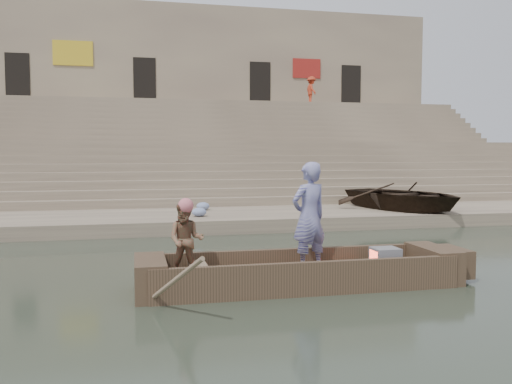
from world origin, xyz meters
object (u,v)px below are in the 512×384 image
object	(u,v)px
standing_man	(309,217)
pedestrian	(311,90)
rowing_man	(186,240)
television	(385,259)
beached_rowboat	(403,196)
main_rowboat	(300,280)

from	to	relation	value
standing_man	pedestrian	xyz separation A→B (m)	(7.35, 21.99, 4.83)
rowing_man	television	world-z (taller)	rowing_man
standing_man	beached_rowboat	xyz separation A→B (m)	(5.83, 7.58, -0.33)
main_rowboat	beached_rowboat	world-z (taller)	beached_rowboat
main_rowboat	standing_man	distance (m)	1.12
main_rowboat	pedestrian	bearing A→B (deg)	71.18
pedestrian	main_rowboat	bearing A→B (deg)	158.19
rowing_man	television	size ratio (longest dim) A/B	2.78
beached_rowboat	standing_man	bearing A→B (deg)	-147.24
television	pedestrian	xyz separation A→B (m)	(5.98, 22.19, 5.60)
main_rowboat	standing_man	xyz separation A→B (m)	(0.22, 0.20, 1.08)
television	beached_rowboat	size ratio (longest dim) A/B	0.10
standing_man	beached_rowboat	bearing A→B (deg)	-147.59
main_rowboat	television	distance (m)	1.62
television	pedestrian	distance (m)	23.65
beached_rowboat	pedestrian	world-z (taller)	pedestrian
rowing_man	pedestrian	size ratio (longest dim) A/B	0.78
pedestrian	rowing_man	bearing A→B (deg)	153.65
standing_man	television	xyz separation A→B (m)	(1.37, -0.20, -0.77)
main_rowboat	television	size ratio (longest dim) A/B	10.87
standing_man	television	world-z (taller)	standing_man
pedestrian	standing_man	bearing A→B (deg)	158.54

